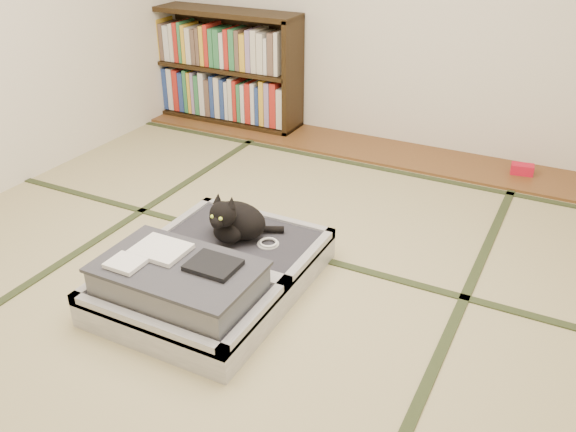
% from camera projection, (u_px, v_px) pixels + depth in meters
% --- Properties ---
extents(floor, '(4.50, 4.50, 0.00)m').
position_uv_depth(floor, '(248.00, 286.00, 3.08)').
color(floor, '#C2BA81').
rests_on(floor, ground).
extents(wood_strip, '(4.00, 0.50, 0.02)m').
position_uv_depth(wood_strip, '(381.00, 151.00, 4.64)').
color(wood_strip, brown).
rests_on(wood_strip, ground).
extents(red_item, '(0.16, 0.11, 0.07)m').
position_uv_depth(red_item, '(522.00, 169.00, 4.23)').
color(red_item, red).
rests_on(red_item, wood_strip).
extents(tatami_borders, '(4.00, 4.50, 0.01)m').
position_uv_depth(tatami_borders, '(292.00, 241.00, 3.46)').
color(tatami_borders, '#2D381E').
rests_on(tatami_borders, ground).
extents(bookcase, '(1.39, 0.32, 0.92)m').
position_uv_depth(bookcase, '(221.00, 69.00, 5.08)').
color(bookcase, black).
rests_on(bookcase, wood_strip).
extents(suitcase, '(0.83, 1.10, 0.33)m').
position_uv_depth(suitcase, '(208.00, 275.00, 2.97)').
color(suitcase, silver).
rests_on(suitcase, floor).
extents(cat, '(0.37, 0.37, 0.30)m').
position_uv_depth(cat, '(234.00, 221.00, 3.13)').
color(cat, black).
rests_on(cat, suitcase).
extents(cable_coil, '(0.11, 0.11, 0.03)m').
position_uv_depth(cable_coil, '(268.00, 243.00, 3.12)').
color(cable_coil, white).
rests_on(cable_coil, suitcase).
extents(hanger, '(0.37, 0.21, 0.01)m').
position_uv_depth(hanger, '(131.00, 268.00, 3.21)').
color(hanger, black).
rests_on(hanger, floor).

